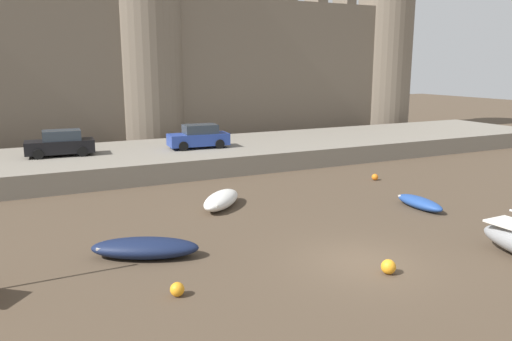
{
  "coord_description": "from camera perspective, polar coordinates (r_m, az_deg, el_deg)",
  "views": [
    {
      "loc": [
        -10.7,
        -13.37,
        6.89
      ],
      "look_at": [
        -1.64,
        5.26,
        2.5
      ],
      "focal_mm": 35.0,
      "sensor_mm": 36.0,
      "label": 1
    }
  ],
  "objects": [
    {
      "name": "rowboat_midflat_right",
      "position": [
        25.74,
        18.18,
        -3.49
      ],
      "size": [
        0.97,
        2.92,
        0.56
      ],
      "color": "#234793",
      "rests_on": "ground"
    },
    {
      "name": "quay_road",
      "position": [
        35.27,
        -7.85,
        1.63
      ],
      "size": [
        62.47,
        10.0,
        1.26
      ],
      "primitive_type": "cube",
      "color": "gray",
      "rests_on": "ground"
    },
    {
      "name": "rowboat_midflat_left",
      "position": [
        18.8,
        -12.58,
        -8.59
      ],
      "size": [
        4.14,
        2.95,
        0.73
      ],
      "color": "#141E3D",
      "rests_on": "ground"
    },
    {
      "name": "mooring_buoy_off_centre",
      "position": [
        17.63,
        14.9,
        -10.59
      ],
      "size": [
        0.5,
        0.5,
        0.5
      ],
      "primitive_type": "sphere",
      "color": "orange",
      "rests_on": "ground"
    },
    {
      "name": "car_quay_east",
      "position": [
        33.77,
        -21.45,
        2.88
      ],
      "size": [
        4.2,
        2.08,
        1.62
      ],
      "color": "black",
      "rests_on": "quay_road"
    },
    {
      "name": "rowboat_near_channel_right",
      "position": [
        24.61,
        -4.0,
        -3.34
      ],
      "size": [
        3.19,
        3.3,
        0.78
      ],
      "color": "silver",
      "rests_on": "ground"
    },
    {
      "name": "castle",
      "position": [
        44.18,
        -12.23,
        13.23
      ],
      "size": [
        56.91,
        6.44,
        21.94
      ],
      "color": "#706354",
      "rests_on": "ground"
    },
    {
      "name": "car_quay_centre_east",
      "position": [
        34.69,
        -6.55,
        3.85
      ],
      "size": [
        4.2,
        2.08,
        1.62
      ],
      "color": "#263F99",
      "rests_on": "quay_road"
    },
    {
      "name": "ground_plane",
      "position": [
        18.46,
        11.99,
        -10.23
      ],
      "size": [
        160.0,
        160.0,
        0.0
      ],
      "primitive_type": "plane",
      "color": "#4C3D2D"
    },
    {
      "name": "mooring_buoy_near_channel",
      "position": [
        15.74,
        -8.99,
        -13.27
      ],
      "size": [
        0.44,
        0.44,
        0.44
      ],
      "primitive_type": "sphere",
      "color": "orange",
      "rests_on": "ground"
    },
    {
      "name": "mooring_buoy_mid_mud",
      "position": [
        31.24,
        13.44,
        -0.74
      ],
      "size": [
        0.4,
        0.4,
        0.4
      ],
      "primitive_type": "sphere",
      "color": "orange",
      "rests_on": "ground"
    }
  ]
}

